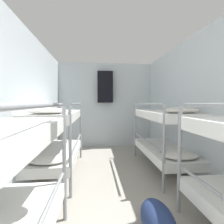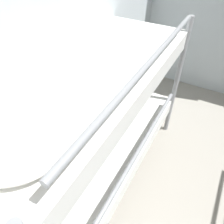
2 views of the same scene
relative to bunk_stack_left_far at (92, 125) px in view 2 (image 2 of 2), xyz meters
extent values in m
cylinder|color=gray|center=(0.34, 0.94, -0.09)|extent=(0.04, 0.04, 1.25)
cube|color=white|center=(-0.01, 0.06, -0.37)|extent=(0.70, 1.80, 0.15)
ellipsoid|color=silver|center=(-0.01, -0.60, -0.25)|extent=(0.56, 0.40, 0.09)
cylinder|color=gray|center=(0.34, 0.06, -0.15)|extent=(0.03, 1.53, 0.03)
cube|color=white|center=(-0.01, 0.06, 0.34)|extent=(0.70, 1.80, 0.15)
cylinder|color=gray|center=(0.34, 0.06, 0.55)|extent=(0.03, 1.53, 0.03)
camera|label=1|loc=(0.67, -3.17, 0.57)|focal=28.00mm
camera|label=2|loc=(0.66, -0.88, 1.10)|focal=35.00mm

